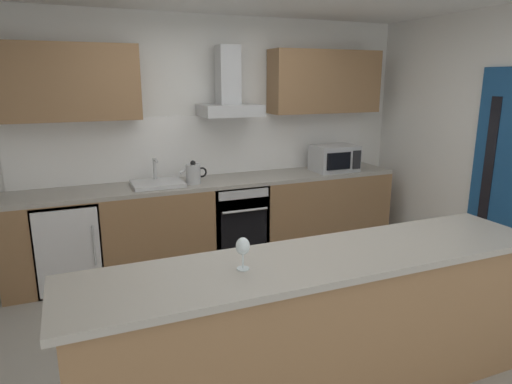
{
  "coord_description": "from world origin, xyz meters",
  "views": [
    {
      "loc": [
        -1.41,
        -2.91,
        1.94
      ],
      "look_at": [
        -0.04,
        0.36,
        1.05
      ],
      "focal_mm": 31.61,
      "sensor_mm": 36.0,
      "label": 1
    }
  ],
  "objects_px": {
    "range_hood": "(229,94)",
    "oven": "(235,218)",
    "kettle": "(193,173)",
    "microwave": "(334,158)",
    "refrigerator": "(68,243)",
    "wine_glass": "(243,247)",
    "sink": "(158,183)"
  },
  "relations": [
    {
      "from": "kettle",
      "to": "microwave",
      "type": "bearing_deg",
      "value": 0.2
    },
    {
      "from": "oven",
      "to": "refrigerator",
      "type": "bearing_deg",
      "value": -179.91
    },
    {
      "from": "microwave",
      "to": "wine_glass",
      "type": "height_order",
      "value": "microwave"
    },
    {
      "from": "microwave",
      "to": "kettle",
      "type": "height_order",
      "value": "microwave"
    },
    {
      "from": "oven",
      "to": "wine_glass",
      "type": "bearing_deg",
      "value": -108.95
    },
    {
      "from": "range_hood",
      "to": "refrigerator",
      "type": "bearing_deg",
      "value": -175.54
    },
    {
      "from": "oven",
      "to": "wine_glass",
      "type": "relative_size",
      "value": 4.5
    },
    {
      "from": "kettle",
      "to": "wine_glass",
      "type": "bearing_deg",
      "value": -98.64
    },
    {
      "from": "kettle",
      "to": "oven",
      "type": "bearing_deg",
      "value": 4.24
    },
    {
      "from": "oven",
      "to": "microwave",
      "type": "relative_size",
      "value": 1.6
    },
    {
      "from": "wine_glass",
      "to": "sink",
      "type": "bearing_deg",
      "value": 90.21
    },
    {
      "from": "microwave",
      "to": "kettle",
      "type": "bearing_deg",
      "value": -179.8
    },
    {
      "from": "oven",
      "to": "sink",
      "type": "bearing_deg",
      "value": 179.23
    },
    {
      "from": "oven",
      "to": "wine_glass",
      "type": "distance_m",
      "value": 2.56
    },
    {
      "from": "kettle",
      "to": "wine_glass",
      "type": "distance_m",
      "value": 2.34
    },
    {
      "from": "refrigerator",
      "to": "microwave",
      "type": "distance_m",
      "value": 2.99
    },
    {
      "from": "sink",
      "to": "kettle",
      "type": "xyz_separation_m",
      "value": [
        0.36,
        -0.04,
        0.08
      ]
    },
    {
      "from": "oven",
      "to": "microwave",
      "type": "distance_m",
      "value": 1.36
    },
    {
      "from": "oven",
      "to": "range_hood",
      "type": "distance_m",
      "value": 1.33
    },
    {
      "from": "oven",
      "to": "range_hood",
      "type": "bearing_deg",
      "value": 90.0
    },
    {
      "from": "wine_glass",
      "to": "range_hood",
      "type": "bearing_deg",
      "value": 71.98
    },
    {
      "from": "microwave",
      "to": "wine_glass",
      "type": "bearing_deg",
      "value": -131.26
    },
    {
      "from": "refrigerator",
      "to": "sink",
      "type": "distance_m",
      "value": 1.01
    },
    {
      "from": "oven",
      "to": "microwave",
      "type": "height_order",
      "value": "microwave"
    },
    {
      "from": "oven",
      "to": "kettle",
      "type": "distance_m",
      "value": 0.71
    },
    {
      "from": "range_hood",
      "to": "kettle",
      "type": "bearing_deg",
      "value": -160.23
    },
    {
      "from": "microwave",
      "to": "wine_glass",
      "type": "relative_size",
      "value": 2.81
    },
    {
      "from": "kettle",
      "to": "sink",
      "type": "bearing_deg",
      "value": 172.92
    },
    {
      "from": "sink",
      "to": "wine_glass",
      "type": "relative_size",
      "value": 2.81
    },
    {
      "from": "range_hood",
      "to": "oven",
      "type": "bearing_deg",
      "value": -90.0
    },
    {
      "from": "sink",
      "to": "wine_glass",
      "type": "xyz_separation_m",
      "value": [
        0.01,
        -2.36,
        0.15
      ]
    },
    {
      "from": "oven",
      "to": "kettle",
      "type": "relative_size",
      "value": 2.77
    }
  ]
}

